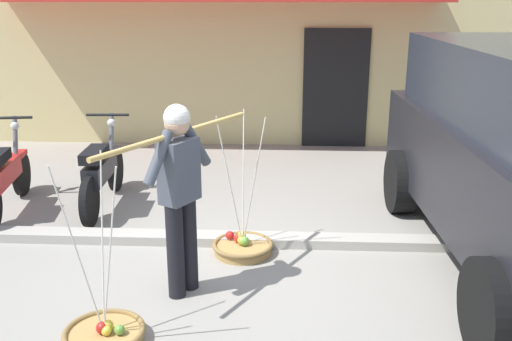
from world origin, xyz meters
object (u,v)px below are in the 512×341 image
Objects in this scene: fruit_basket_right_side at (242,246)px; motorcycle_nearest_shop at (4,177)px; motorcycle_second_in_row at (102,172)px; fruit_basket_left_side at (105,334)px; fruit_vendor at (180,188)px.

fruit_basket_right_side is 3.11m from motorcycle_nearest_shop.
fruit_basket_right_side is at bearing -18.75° from motorcycle_nearest_shop.
fruit_basket_right_side reaches higher than motorcycle_second_in_row.
motorcycle_nearest_shop is at bearing -168.01° from motorcycle_second_in_row.
motorcycle_second_in_row is at bearing 107.22° from fruit_basket_left_side.
motorcycle_second_in_row is at bearing 11.99° from motorcycle_nearest_shop.
motorcycle_second_in_row is at bearing 123.50° from fruit_vendor.
fruit_basket_left_side is 3.01m from motorcycle_second_in_row.
fruit_basket_left_side is 1.87m from fruit_basket_right_side.
fruit_basket_right_side is 2.22m from motorcycle_second_in_row.
fruit_basket_right_side is at bearing -34.07° from motorcycle_second_in_row.
motorcycle_nearest_shop is 1.13m from motorcycle_second_in_row.
motorcycle_nearest_shop is 0.99× the size of motorcycle_second_in_row.
motorcycle_second_in_row is (1.11, 0.24, 0.00)m from motorcycle_nearest_shop.
fruit_basket_left_side reaches higher than motorcycle_second_in_row.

